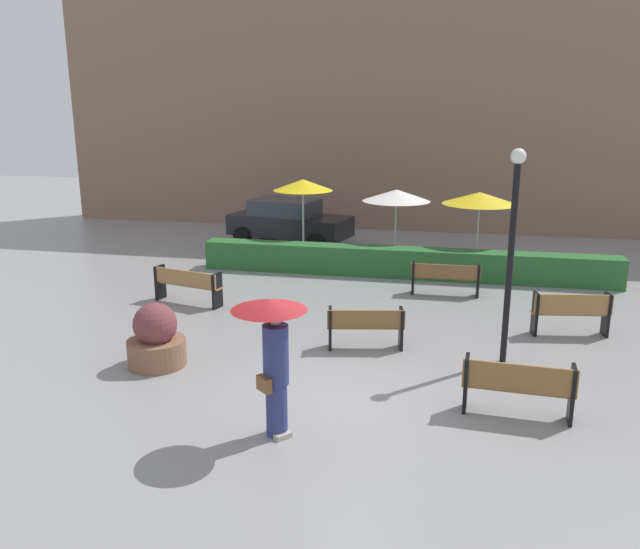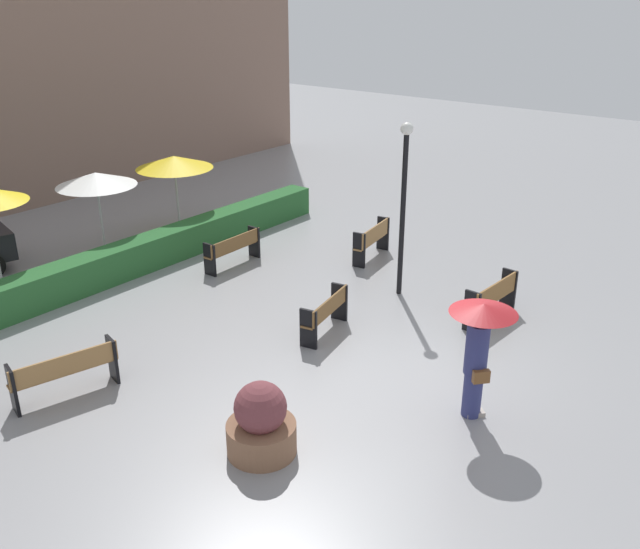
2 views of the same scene
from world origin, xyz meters
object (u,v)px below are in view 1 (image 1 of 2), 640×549
(pedestrian_with_umbrella, at_px, (273,345))
(bench_near_right, at_px, (518,385))
(bench_mid_center, at_px, (366,325))
(bench_far_left, at_px, (187,283))
(parked_car, at_px, (289,221))
(lamp_post, at_px, (512,235))
(patio_umbrella_yellow_far, at_px, (480,198))
(bench_far_right, at_px, (571,311))
(patio_umbrella_yellow, at_px, (303,185))
(bench_back_row, at_px, (445,276))
(planter_pot, at_px, (156,339))
(patio_umbrella_white, at_px, (396,195))

(pedestrian_with_umbrella, bearing_deg, bench_near_right, 20.74)
(bench_mid_center, relative_size, bench_far_left, 0.84)
(bench_near_right, relative_size, parked_car, 0.39)
(lamp_post, relative_size, patio_umbrella_yellow_far, 1.76)
(bench_far_right, relative_size, pedestrian_with_umbrella, 0.77)
(patio_umbrella_yellow, relative_size, patio_umbrella_yellow_far, 1.10)
(patio_umbrella_yellow, bearing_deg, pedestrian_with_umbrella, -78.76)
(bench_back_row, xyz_separation_m, planter_pot, (-5.21, -5.82, 0.02))
(planter_pot, bearing_deg, patio_umbrella_white, 68.50)
(bench_far_left, bearing_deg, patio_umbrella_yellow_far, 36.30)
(patio_umbrella_yellow_far, bearing_deg, patio_umbrella_yellow, 178.25)
(pedestrian_with_umbrella, xyz_separation_m, planter_pot, (-2.91, 2.13, -0.92))
(bench_near_right, distance_m, patio_umbrella_white, 10.42)
(pedestrian_with_umbrella, bearing_deg, bench_far_right, 47.56)
(bench_far_left, bearing_deg, pedestrian_with_umbrella, -56.44)
(bench_mid_center, relative_size, parked_car, 0.35)
(bench_near_right, bearing_deg, pedestrian_with_umbrella, -159.26)
(patio_umbrella_yellow, relative_size, patio_umbrella_white, 1.11)
(bench_near_right, bearing_deg, bench_mid_center, 138.47)
(lamp_post, relative_size, patio_umbrella_yellow, 1.59)
(lamp_post, bearing_deg, planter_pot, -166.51)
(bench_far_right, bearing_deg, lamp_post, -129.72)
(patio_umbrella_yellow, distance_m, parked_car, 2.78)
(lamp_post, bearing_deg, patio_umbrella_white, 110.42)
(bench_back_row, xyz_separation_m, pedestrian_with_umbrella, (-2.30, -7.96, 0.94))
(patio_umbrella_yellow, xyz_separation_m, patio_umbrella_white, (2.91, 0.02, -0.24))
(patio_umbrella_white, bearing_deg, bench_near_right, -73.76)
(planter_pot, height_order, lamp_post, lamp_post)
(lamp_post, distance_m, patio_umbrella_yellow_far, 7.40)
(bench_mid_center, xyz_separation_m, bench_far_left, (-4.73, 2.11, 0.03))
(planter_pot, bearing_deg, bench_mid_center, 23.76)
(bench_near_right, relative_size, patio_umbrella_yellow, 0.68)
(bench_near_right, relative_size, patio_umbrella_white, 0.76)
(bench_near_right, height_order, planter_pot, planter_pot)
(parked_car, bearing_deg, bench_back_row, -43.85)
(patio_umbrella_white, xyz_separation_m, patio_umbrella_yellow_far, (2.46, -0.19, 0.01))
(patio_umbrella_yellow, bearing_deg, parked_car, 116.34)
(patio_umbrella_yellow, xyz_separation_m, patio_umbrella_yellow_far, (5.37, -0.16, -0.23))
(bench_mid_center, distance_m, bench_far_right, 4.48)
(bench_back_row, relative_size, lamp_post, 0.44)
(bench_mid_center, xyz_separation_m, patio_umbrella_white, (-0.14, 7.47, 1.60))
(bench_back_row, xyz_separation_m, patio_umbrella_yellow, (-4.53, 3.27, 1.85))
(pedestrian_with_umbrella, bearing_deg, bench_mid_center, 77.64)
(planter_pot, bearing_deg, patio_umbrella_yellow_far, 55.87)
(bench_back_row, xyz_separation_m, patio_umbrella_white, (-1.62, 3.29, 1.60))
(pedestrian_with_umbrella, distance_m, patio_umbrella_yellow_far, 11.52)
(bench_far_right, bearing_deg, parked_car, 136.38)
(patio_umbrella_white, bearing_deg, bench_mid_center, -88.90)
(bench_near_right, xyz_separation_m, planter_pot, (-6.47, 0.78, -0.02))
(bench_near_right, bearing_deg, bench_far_left, 148.75)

